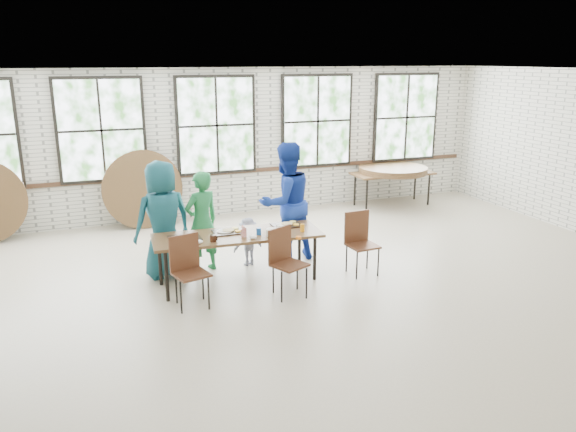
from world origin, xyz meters
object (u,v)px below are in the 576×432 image
Objects in this scene: dining_table at (238,237)px; chair_near_right at (285,256)px; chair_near_left at (188,265)px; storage_table at (393,175)px.

chair_near_right reaches higher than dining_table.
chair_near_left is 0.53× the size of storage_table.
dining_table is 0.81m from chair_near_right.
storage_table is at bearing 38.93° from dining_table.
chair_near_left reaches higher than dining_table.
storage_table is at bearing 18.64° from chair_near_right.
chair_near_right is (0.48, -0.63, -0.13)m from dining_table.
dining_table is at bearing 102.59° from chair_near_right.
storage_table is (4.44, 3.12, -0.00)m from dining_table.
chair_near_left is 6.38m from storage_table.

